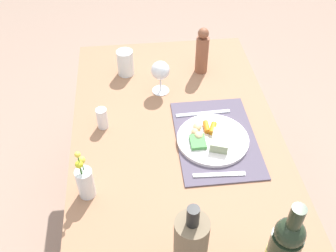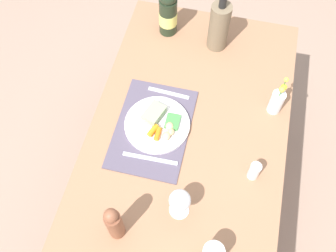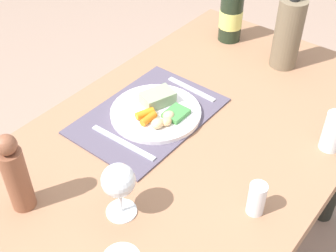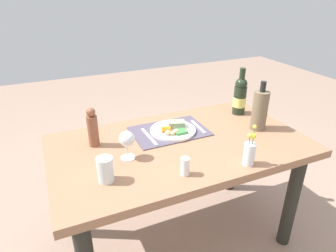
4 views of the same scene
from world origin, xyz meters
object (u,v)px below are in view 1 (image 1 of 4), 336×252
(pepper_mill, at_px, (202,51))
(water_tumbler, at_px, (126,64))
(fork, at_px, (219,175))
(cooler_bottle, at_px, (191,247))
(dining_table, at_px, (177,161))
(knife, at_px, (203,113))
(salt_shaker, at_px, (102,118))
(flower_vase, at_px, (85,181))
(dinner_plate, at_px, (212,139))
(wine_bottle, at_px, (283,250))
(wine_glass, at_px, (160,71))

(pepper_mill, bearing_deg, water_tumbler, 87.31)
(fork, bearing_deg, cooler_bottle, 157.67)
(cooler_bottle, height_order, water_tumbler, cooler_bottle)
(dining_table, relative_size, water_tumbler, 11.96)
(knife, relative_size, salt_shaker, 2.51)
(salt_shaker, relative_size, flower_vase, 0.42)
(dinner_plate, height_order, salt_shaker, salt_shaker)
(wine_bottle, bearing_deg, cooler_bottle, 81.79)
(fork, bearing_deg, flower_vase, 96.28)
(wine_bottle, bearing_deg, water_tumbler, 21.29)
(dining_table, relative_size, salt_shaker, 15.95)
(dinner_plate, height_order, pepper_mill, pepper_mill)
(dinner_plate, distance_m, salt_shaker, 0.43)
(flower_vase, xyz_separation_m, wine_glass, (0.52, -0.29, 0.04))
(knife, bearing_deg, water_tumbler, 41.73)
(fork, relative_size, water_tumbler, 1.55)
(fork, distance_m, flower_vase, 0.45)
(water_tumbler, bearing_deg, fork, -154.76)
(fork, height_order, knife, same)
(dining_table, xyz_separation_m, pepper_mill, (0.44, -0.16, 0.21))
(pepper_mill, bearing_deg, wine_glass, 122.88)
(water_tumbler, bearing_deg, pepper_mill, -92.69)
(salt_shaker, bearing_deg, wine_glass, -51.03)
(salt_shaker, distance_m, flower_vase, 0.32)
(water_tumbler, relative_size, wine_bottle, 0.38)
(dinner_plate, distance_m, water_tumbler, 0.56)
(water_tumbler, distance_m, wine_glass, 0.21)
(dining_table, bearing_deg, flower_vase, 122.12)
(cooler_bottle, xyz_separation_m, pepper_mill, (0.94, -0.19, -0.02))
(cooler_bottle, bearing_deg, fork, -25.29)
(dining_table, distance_m, wine_bottle, 0.62)
(dining_table, bearing_deg, wine_bottle, -158.94)
(dinner_plate, height_order, water_tumbler, water_tumbler)
(fork, bearing_deg, water_tumbler, 28.21)
(water_tumbler, height_order, flower_vase, flower_vase)
(knife, xyz_separation_m, salt_shaker, (-0.02, 0.40, 0.04))
(dining_table, distance_m, pepper_mill, 0.51)
(dinner_plate, bearing_deg, cooler_bottle, 161.81)
(dinner_plate, xyz_separation_m, knife, (0.16, 0.01, -0.01))
(dinner_plate, bearing_deg, fork, 177.47)
(cooler_bottle, bearing_deg, salt_shaker, 21.91)
(salt_shaker, bearing_deg, cooler_bottle, -158.09)
(fork, relative_size, flower_vase, 0.86)
(wine_bottle, bearing_deg, knife, 7.35)
(fork, relative_size, knife, 0.83)
(dining_table, relative_size, fork, 7.71)
(salt_shaker, distance_m, wine_bottle, 0.81)
(water_tumbler, bearing_deg, cooler_bottle, -171.26)
(cooler_bottle, bearing_deg, flower_vase, 44.97)
(dinner_plate, xyz_separation_m, flower_vase, (-0.19, 0.45, 0.05))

